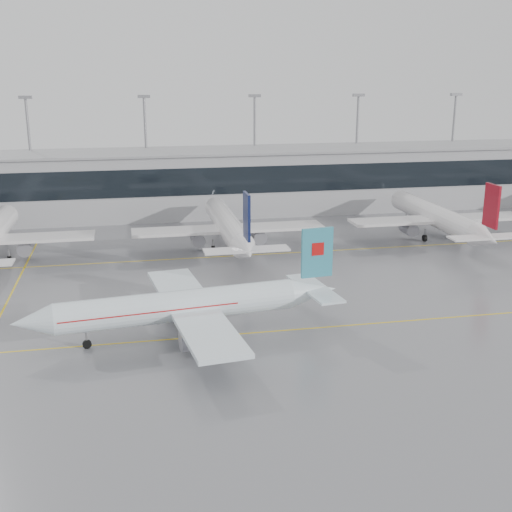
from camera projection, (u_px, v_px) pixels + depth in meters
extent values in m
plane|color=slate|center=(278.00, 331.00, 68.57)|extent=(320.00, 320.00, 0.00)
cube|color=yellow|center=(278.00, 331.00, 68.57)|extent=(120.00, 0.25, 0.01)
cube|color=yellow|center=(233.00, 256.00, 96.86)|extent=(120.00, 0.25, 0.01)
cube|color=yellow|center=(7.00, 303.00, 77.02)|extent=(0.25, 60.00, 0.01)
cube|color=#9D9DA1|center=(206.00, 183.00, 125.40)|extent=(180.00, 15.00, 12.00)
cube|color=black|center=(211.00, 181.00, 117.87)|extent=(180.00, 0.20, 5.00)
cube|color=gray|center=(205.00, 151.00, 123.71)|extent=(182.00, 16.00, 0.40)
cylinder|color=gray|center=(31.00, 158.00, 123.43)|extent=(0.50, 0.50, 22.00)
cube|color=gray|center=(25.00, 97.00, 120.34)|extent=(2.40, 1.00, 0.60)
cylinder|color=gray|center=(146.00, 155.00, 127.61)|extent=(0.50, 0.50, 22.00)
cube|color=gray|center=(144.00, 96.00, 124.52)|extent=(2.40, 1.00, 0.60)
cylinder|color=gray|center=(255.00, 152.00, 131.78)|extent=(0.50, 0.50, 22.00)
cube|color=gray|center=(255.00, 96.00, 128.70)|extent=(2.40, 1.00, 0.60)
cylinder|color=gray|center=(356.00, 150.00, 135.96)|extent=(0.50, 0.50, 22.00)
cube|color=gray|center=(359.00, 95.00, 132.87)|extent=(2.40, 1.00, 0.60)
cylinder|color=gray|center=(452.00, 148.00, 140.13)|extent=(0.50, 0.50, 22.00)
cube|color=gray|center=(456.00, 94.00, 137.05)|extent=(2.40, 1.00, 0.60)
cylinder|color=white|center=(178.00, 306.00, 66.10)|extent=(24.84, 6.19, 3.23)
cone|color=white|center=(32.00, 322.00, 61.77)|extent=(4.36, 3.69, 3.23)
cone|color=white|center=(313.00, 291.00, 70.68)|extent=(5.95, 3.89, 3.23)
cube|color=white|center=(192.00, 308.00, 66.66)|extent=(8.20, 27.09, 0.45)
cube|color=white|center=(314.00, 288.00, 70.66)|extent=(4.02, 10.52, 0.25)
cube|color=teal|center=(317.00, 253.00, 69.61)|extent=(3.62, 0.78, 5.51)
cylinder|color=gray|center=(198.00, 339.00, 62.54)|extent=(3.83, 2.52, 2.10)
cylinder|color=gray|center=(178.00, 307.00, 71.31)|extent=(3.83, 2.52, 2.10)
cylinder|color=gray|center=(87.00, 338.00, 63.91)|extent=(0.20, 0.20, 1.36)
cylinder|color=black|center=(87.00, 344.00, 64.09)|extent=(0.93, 0.41, 0.90)
cylinder|color=gray|center=(208.00, 332.00, 65.08)|extent=(0.24, 0.24, 1.36)
cylinder|color=black|center=(208.00, 338.00, 65.27)|extent=(1.15, 0.58, 1.10)
cylinder|color=gray|center=(196.00, 315.00, 69.83)|extent=(0.24, 0.24, 1.36)
cylinder|color=black|center=(196.00, 320.00, 70.02)|extent=(1.15, 0.58, 1.10)
cube|color=#B70F0F|center=(317.00, 249.00, 69.48)|extent=(1.44, 0.62, 1.40)
cube|color=#B70F0F|center=(149.00, 307.00, 65.14)|extent=(18.26, 5.42, 0.12)
cone|color=silver|center=(9.00, 213.00, 108.68)|extent=(3.59, 4.00, 3.59)
cylinder|color=gray|center=(26.00, 247.00, 94.38)|extent=(2.10, 3.60, 2.10)
cylinder|color=gray|center=(6.00, 235.00, 104.67)|extent=(0.20, 0.20, 1.56)
cylinder|color=black|center=(6.00, 239.00, 104.88)|extent=(0.30, 0.90, 0.90)
cylinder|color=gray|center=(9.00, 255.00, 92.71)|extent=(0.24, 0.24, 1.56)
cylinder|color=black|center=(9.00, 260.00, 92.92)|extent=(0.45, 1.10, 1.10)
cylinder|color=silver|center=(227.00, 224.00, 100.54)|extent=(3.59, 27.36, 3.59)
cone|color=silver|center=(214.00, 205.00, 115.33)|extent=(3.59, 4.00, 3.59)
cone|color=silver|center=(246.00, 252.00, 85.00)|extent=(3.59, 5.60, 3.59)
cube|color=silver|center=(229.00, 229.00, 99.23)|extent=(29.64, 5.00, 0.45)
cube|color=silver|center=(247.00, 250.00, 84.73)|extent=(11.40, 2.80, 0.25)
cube|color=#0E1640|center=(247.00, 216.00, 83.29)|extent=(0.35, 3.60, 6.12)
cylinder|color=gray|center=(198.00, 239.00, 99.20)|extent=(2.10, 3.60, 2.10)
cylinder|color=gray|center=(258.00, 236.00, 101.03)|extent=(2.10, 3.60, 2.10)
cylinder|color=gray|center=(218.00, 225.00, 111.31)|extent=(0.20, 0.20, 1.56)
cylinder|color=black|center=(218.00, 229.00, 111.53)|extent=(0.30, 0.90, 0.90)
cylinder|color=gray|center=(213.00, 244.00, 98.36)|extent=(0.24, 0.24, 1.56)
cylinder|color=black|center=(213.00, 249.00, 98.57)|extent=(0.45, 1.10, 1.10)
cylinder|color=gray|center=(246.00, 242.00, 99.35)|extent=(0.24, 0.24, 1.56)
cylinder|color=black|center=(246.00, 247.00, 99.56)|extent=(0.45, 1.10, 1.10)
cylinder|color=silver|center=(434.00, 215.00, 107.18)|extent=(3.59, 27.36, 3.59)
cone|color=silver|center=(396.00, 198.00, 121.97)|extent=(3.59, 4.00, 3.59)
cone|color=silver|center=(487.00, 239.00, 91.64)|extent=(3.59, 5.60, 3.59)
cube|color=silver|center=(438.00, 219.00, 105.88)|extent=(29.64, 5.00, 0.45)
cube|color=silver|center=(488.00, 237.00, 91.37)|extent=(11.40, 2.80, 0.25)
cube|color=maroon|center=(492.00, 206.00, 89.94)|extent=(0.35, 3.60, 6.12)
cylinder|color=gray|center=(409.00, 229.00, 105.85)|extent=(2.10, 3.60, 2.10)
cylinder|color=gray|center=(462.00, 226.00, 107.67)|extent=(2.10, 3.60, 2.10)
cylinder|color=gray|center=(406.00, 217.00, 117.96)|extent=(0.20, 0.20, 1.56)
cylinder|color=black|center=(406.00, 221.00, 118.17)|extent=(0.30, 0.90, 0.90)
cylinder|color=gray|center=(425.00, 233.00, 105.01)|extent=(0.24, 0.24, 1.56)
cylinder|color=black|center=(425.00, 238.00, 105.22)|extent=(0.45, 1.10, 1.10)
cylinder|color=gray|center=(454.00, 232.00, 105.99)|extent=(0.24, 0.24, 1.56)
cylinder|color=black|center=(454.00, 237.00, 106.21)|extent=(0.45, 1.10, 1.10)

